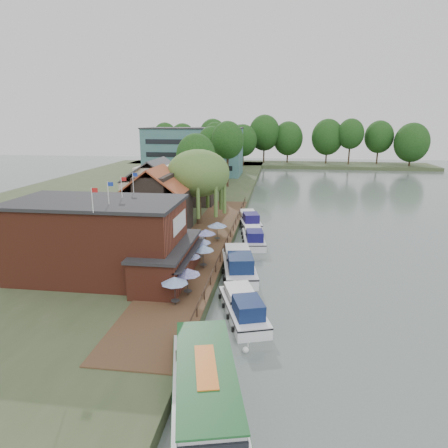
{
  "coord_description": "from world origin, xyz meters",
  "views": [
    {
      "loc": [
        0.34,
        -34.4,
        15.32
      ],
      "look_at": [
        -6.0,
        12.0,
        3.0
      ],
      "focal_mm": 32.0,
      "sensor_mm": 36.0,
      "label": 1
    }
  ],
  "objects_px": {
    "tour_boat": "(207,397)",
    "cruiser_1": "(239,261)",
    "cottage_b": "(157,187)",
    "umbrella_4": "(200,249)",
    "willow": "(199,188)",
    "cruiser_2": "(254,235)",
    "umbrella_1": "(188,282)",
    "cruiser_3": "(249,218)",
    "cruiser_0": "(243,304)",
    "umbrella_2": "(190,263)",
    "cottage_a": "(156,201)",
    "cottage_c": "(195,179)",
    "umbrella_3": "(203,257)",
    "umbrella_0": "(175,291)",
    "hotel_block": "(194,151)",
    "umbrella_6": "(217,231)",
    "swan": "(246,349)",
    "umbrella_5": "(206,239)",
    "pub": "(119,239)"
  },
  "relations": [
    {
      "from": "tour_boat",
      "to": "cruiser_1",
      "type": "bearing_deg",
      "value": 77.43
    },
    {
      "from": "umbrella_0",
      "to": "umbrella_4",
      "type": "bearing_deg",
      "value": 90.67
    },
    {
      "from": "hotel_block",
      "to": "umbrella_6",
      "type": "bearing_deg",
      "value": -75.44
    },
    {
      "from": "umbrella_4",
      "to": "umbrella_6",
      "type": "relative_size",
      "value": 1.02
    },
    {
      "from": "cottage_a",
      "to": "umbrella_4",
      "type": "height_order",
      "value": "cottage_a"
    },
    {
      "from": "cottage_c",
      "to": "swan",
      "type": "distance_m",
      "value": 45.51
    },
    {
      "from": "cottage_b",
      "to": "cruiser_1",
      "type": "relative_size",
      "value": 0.91
    },
    {
      "from": "cruiser_0",
      "to": "hotel_block",
      "type": "bearing_deg",
      "value": 86.73
    },
    {
      "from": "umbrella_6",
      "to": "tour_boat",
      "type": "distance_m",
      "value": 28.44
    },
    {
      "from": "umbrella_2",
      "to": "cottage_a",
      "type": "bearing_deg",
      "value": 117.81
    },
    {
      "from": "umbrella_1",
      "to": "cruiser_3",
      "type": "relative_size",
      "value": 0.25
    },
    {
      "from": "cruiser_2",
      "to": "umbrella_5",
      "type": "bearing_deg",
      "value": -135.47
    },
    {
      "from": "cruiser_0",
      "to": "tour_boat",
      "type": "height_order",
      "value": "tour_boat"
    },
    {
      "from": "hotel_block",
      "to": "umbrella_2",
      "type": "distance_m",
      "value": 71.75
    },
    {
      "from": "cottage_b",
      "to": "cruiser_0",
      "type": "relative_size",
      "value": 1.04
    },
    {
      "from": "umbrella_4",
      "to": "cruiser_3",
      "type": "xyz_separation_m",
      "value": [
        3.78,
        18.69,
        -1.16
      ]
    },
    {
      "from": "umbrella_4",
      "to": "umbrella_6",
      "type": "distance_m",
      "value": 6.81
    },
    {
      "from": "cruiser_1",
      "to": "umbrella_3",
      "type": "bearing_deg",
      "value": -160.13
    },
    {
      "from": "cruiser_3",
      "to": "umbrella_5",
      "type": "bearing_deg",
      "value": -116.88
    },
    {
      "from": "umbrella_4",
      "to": "cruiser_3",
      "type": "distance_m",
      "value": 19.11
    },
    {
      "from": "cruiser_3",
      "to": "cruiser_1",
      "type": "bearing_deg",
      "value": -102.06
    },
    {
      "from": "willow",
      "to": "cruiser_2",
      "type": "height_order",
      "value": "willow"
    },
    {
      "from": "umbrella_6",
      "to": "cruiser_3",
      "type": "relative_size",
      "value": 0.25
    },
    {
      "from": "cottage_c",
      "to": "umbrella_2",
      "type": "relative_size",
      "value": 3.58
    },
    {
      "from": "cruiser_3",
      "to": "tour_boat",
      "type": "relative_size",
      "value": 0.7
    },
    {
      "from": "cottage_b",
      "to": "umbrella_1",
      "type": "distance_m",
      "value": 30.64
    },
    {
      "from": "cottage_c",
      "to": "swan",
      "type": "bearing_deg",
      "value": -73.9
    },
    {
      "from": "tour_boat",
      "to": "umbrella_5",
      "type": "bearing_deg",
      "value": 86.64
    },
    {
      "from": "cruiser_0",
      "to": "swan",
      "type": "bearing_deg",
      "value": -101.04
    },
    {
      "from": "umbrella_0",
      "to": "umbrella_1",
      "type": "distance_m",
      "value": 2.01
    },
    {
      "from": "umbrella_0",
      "to": "umbrella_2",
      "type": "relative_size",
      "value": 1.0
    },
    {
      "from": "umbrella_4",
      "to": "cottage_b",
      "type": "bearing_deg",
      "value": 118.03
    },
    {
      "from": "umbrella_6",
      "to": "swan",
      "type": "xyz_separation_m",
      "value": [
        5.24,
        -21.53,
        -2.07
      ]
    },
    {
      "from": "cruiser_0",
      "to": "cruiser_3",
      "type": "xyz_separation_m",
      "value": [
        -1.65,
        28.38,
        0.02
      ]
    },
    {
      "from": "umbrella_0",
      "to": "umbrella_2",
      "type": "bearing_deg",
      "value": 91.53
    },
    {
      "from": "umbrella_0",
      "to": "umbrella_6",
      "type": "xyz_separation_m",
      "value": [
        0.69,
        17.37,
        0.0
      ]
    },
    {
      "from": "hotel_block",
      "to": "cruiser_0",
      "type": "relative_size",
      "value": 2.76
    },
    {
      "from": "umbrella_1",
      "to": "cruiser_3",
      "type": "height_order",
      "value": "umbrella_1"
    },
    {
      "from": "umbrella_2",
      "to": "cruiser_0",
      "type": "height_order",
      "value": "umbrella_2"
    },
    {
      "from": "cruiser_2",
      "to": "cottage_c",
      "type": "bearing_deg",
      "value": 113.3
    },
    {
      "from": "willow",
      "to": "cruiser_3",
      "type": "bearing_deg",
      "value": 30.63
    },
    {
      "from": "cottage_a",
      "to": "cruiser_3",
      "type": "height_order",
      "value": "cottage_a"
    },
    {
      "from": "willow",
      "to": "tour_boat",
      "type": "bearing_deg",
      "value": -78.13
    },
    {
      "from": "umbrella_0",
      "to": "cruiser_1",
      "type": "bearing_deg",
      "value": 68.45
    },
    {
      "from": "umbrella_3",
      "to": "cruiser_0",
      "type": "xyz_separation_m",
      "value": [
        4.61,
        -7.31,
        -1.18
      ]
    },
    {
      "from": "cottage_b",
      "to": "umbrella_4",
      "type": "distance_m",
      "value": 22.5
    },
    {
      "from": "tour_boat",
      "to": "umbrella_0",
      "type": "bearing_deg",
      "value": 98.69
    },
    {
      "from": "pub",
      "to": "umbrella_5",
      "type": "bearing_deg",
      "value": 53.04
    },
    {
      "from": "umbrella_3",
      "to": "cruiser_0",
      "type": "height_order",
      "value": "umbrella_3"
    },
    {
      "from": "cruiser_0",
      "to": "umbrella_4",
      "type": "bearing_deg",
      "value": 101.23
    }
  ]
}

